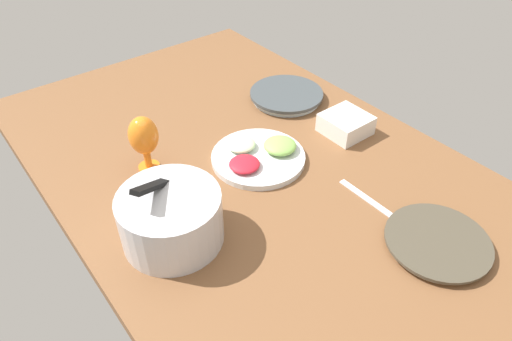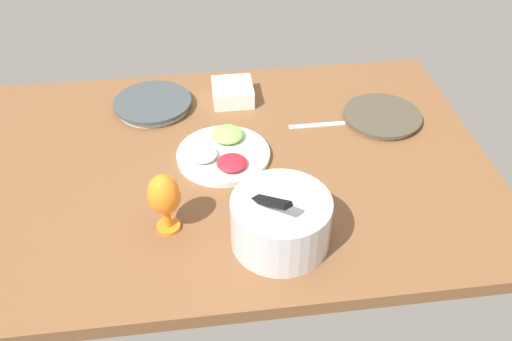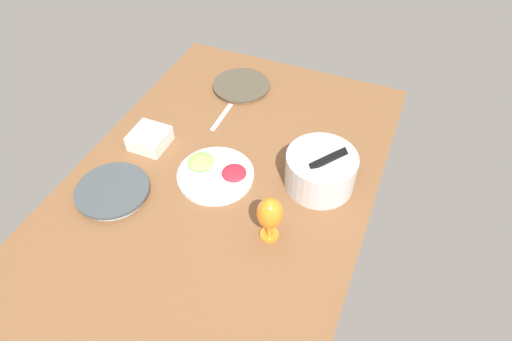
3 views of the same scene
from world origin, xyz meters
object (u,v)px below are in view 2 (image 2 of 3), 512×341
fruit_platter (223,152)px  hurricane_glass_orange (164,196)px  mixing_bowl (281,220)px  dinner_plate_right (153,104)px  dinner_plate_left (382,117)px  square_bowl_white (233,91)px

fruit_platter → hurricane_glass_orange: size_ratio=1.59×
mixing_bowl → hurricane_glass_orange: size_ratio=1.41×
dinner_plate_right → hurricane_glass_orange: hurricane_glass_orange is taller
mixing_bowl → hurricane_glass_orange: (27.25, -7.95, 3.68)cm
dinner_plate_left → fruit_platter: size_ratio=0.91×
fruit_platter → dinner_plate_left: bearing=-166.3°
dinner_plate_right → mixing_bowl: (-31.71, 63.63, 5.63)cm
fruit_platter → square_bowl_white: square_bowl_white is taller
dinner_plate_right → mixing_bowl: bearing=116.5°
mixing_bowl → hurricane_glass_orange: 28.63cm
dinner_plate_left → square_bowl_white: 49.38cm
dinner_plate_left → hurricane_glass_orange: (68.06, 39.66, 9.75)cm
square_bowl_white → hurricane_glass_orange: bearing=69.0°
square_bowl_white → dinner_plate_right: bearing=3.1°
mixing_bowl → fruit_platter: (11.14, -34.99, -5.52)cm
fruit_platter → square_bowl_white: 30.65cm
hurricane_glass_orange → square_bowl_white: size_ratio=1.30×
dinner_plate_left → mixing_bowl: mixing_bowl is taller
dinner_plate_right → square_bowl_white: square_bowl_white is taller
fruit_platter → square_bowl_white: (-5.80, -30.04, 1.75)cm
hurricane_glass_orange → square_bowl_white: 61.60cm
fruit_platter → hurricane_glass_orange: bearing=59.2°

